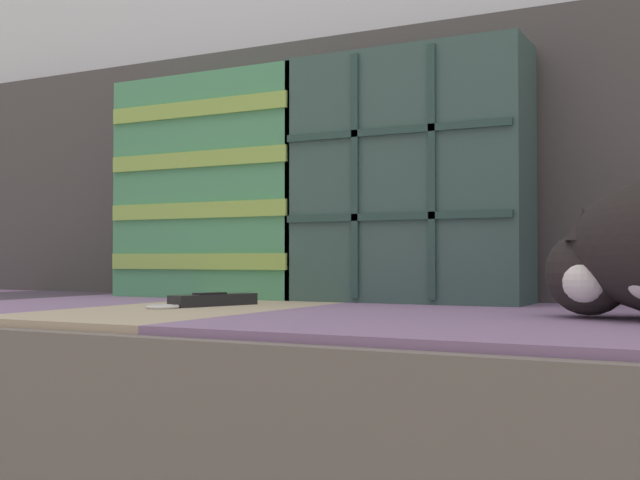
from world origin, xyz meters
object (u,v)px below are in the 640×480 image
object	(u,v)px
couch	(227,437)
throw_pillow_striped	(216,188)
throw_pillow_quilted	(407,177)
game_remote_near	(210,300)

from	to	relation	value
couch	throw_pillow_striped	xyz separation A→B (m)	(-0.17, 0.21, 0.42)
throw_pillow_quilted	throw_pillow_striped	distance (m)	0.40
couch	throw_pillow_quilted	xyz separation A→B (m)	(0.23, 0.21, 0.43)
throw_pillow_striped	game_remote_near	xyz separation A→B (m)	(0.16, -0.25, -0.20)
couch	throw_pillow_quilted	size ratio (longest dim) A/B	5.03
throw_pillow_quilted	throw_pillow_striped	bearing A→B (deg)	-179.93
game_remote_near	throw_pillow_quilted	bearing A→B (deg)	47.21
throw_pillow_quilted	throw_pillow_striped	xyz separation A→B (m)	(-0.40, -0.00, -0.00)
throw_pillow_striped	throw_pillow_quilted	bearing A→B (deg)	0.07
couch	throw_pillow_striped	distance (m)	0.50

